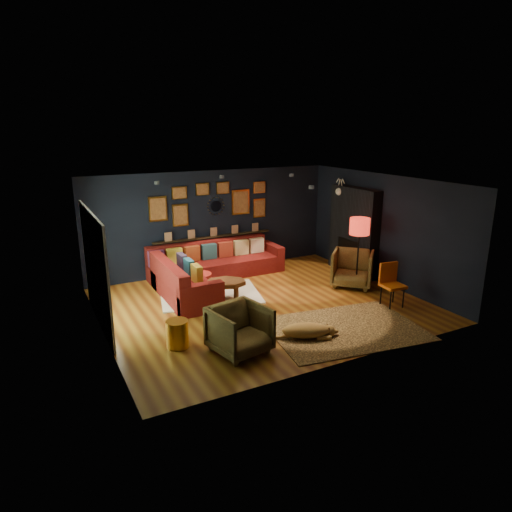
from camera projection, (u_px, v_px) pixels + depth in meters
name	position (u px, v px, depth m)	size (l,w,h in m)	color
floor	(263.00, 305.00, 9.70)	(6.50, 6.50, 0.00)	#8E5B1B
room_walls	(263.00, 232.00, 9.26)	(6.50, 6.50, 6.50)	black
sectional	(204.00, 271.00, 10.89)	(3.41, 2.69, 0.86)	maroon
ledge	(214.00, 237.00, 11.74)	(3.20, 0.12, 0.04)	black
gallery_wall	(212.00, 202.00, 11.52)	(3.15, 0.04, 1.02)	gold
sunburst_mirror	(216.00, 206.00, 11.60)	(0.47, 0.16, 0.47)	silver
fireplace	(353.00, 234.00, 11.56)	(0.31, 1.60, 2.20)	black
deer_head	(345.00, 191.00, 11.72)	(0.50, 0.28, 0.45)	white
sliding_door	(96.00, 269.00, 8.49)	(0.06, 2.80, 2.20)	white
ceiling_spots	(245.00, 180.00, 9.68)	(3.30, 2.50, 0.06)	black
shag_rug	(210.00, 295.00, 10.24)	(2.17, 1.58, 0.03)	silver
leopard_rug	(345.00, 329.00, 8.55)	(2.78, 1.99, 0.02)	tan
coffee_table	(226.00, 285.00, 9.81)	(1.07, 0.95, 0.44)	brown
pouf	(200.00, 281.00, 10.53)	(0.56, 0.56, 0.36)	maroon
armchair_left	(240.00, 328.00, 7.57)	(0.87, 0.81, 0.89)	#A27E39
armchair_right	(352.00, 267.00, 10.74)	(0.91, 0.85, 0.94)	#A27E39
gold_stool	(177.00, 334.00, 7.81)	(0.39, 0.39, 0.48)	gold
orange_chair	(391.00, 281.00, 9.56)	(0.47, 0.47, 0.92)	black
floor_lamp	(360.00, 229.00, 10.37)	(0.46, 0.46, 1.66)	black
dog	(306.00, 328.00, 8.14)	(1.17, 0.58, 0.37)	#C59347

